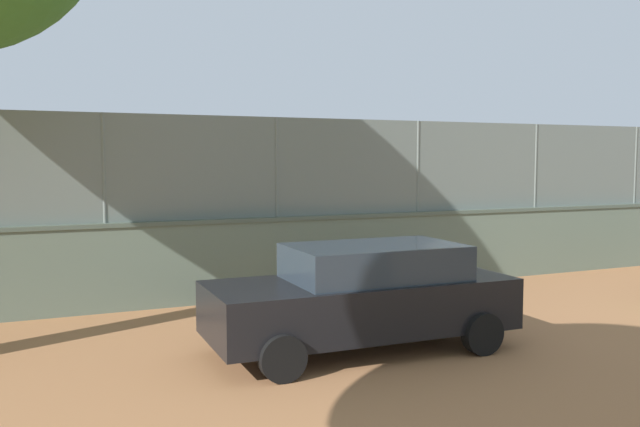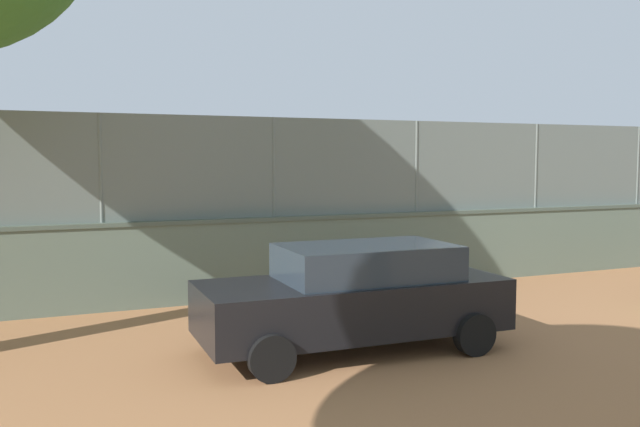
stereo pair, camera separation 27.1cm
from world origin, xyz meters
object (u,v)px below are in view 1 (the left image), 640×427
player_crossing_court (415,225)px  sports_ball (471,233)px  player_near_wall_returning (198,230)px  parked_car_black (364,295)px

player_crossing_court → sports_ball: size_ratio=7.72×
player_crossing_court → sports_ball: (-0.49, 2.07, -0.05)m
player_near_wall_returning → sports_ball: player_near_wall_returning is taller
player_near_wall_returning → sports_ball: (-7.02, 2.24, -0.15)m
player_near_wall_returning → parked_car_black: 8.47m
player_near_wall_returning → player_crossing_court: bearing=178.5°
player_crossing_court → player_near_wall_returning: (6.52, -0.17, 0.10)m
sports_ball → player_crossing_court: bearing=-76.6°
player_crossing_court → player_near_wall_returning: size_ratio=0.91×
player_crossing_court → sports_ball: bearing=103.4°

